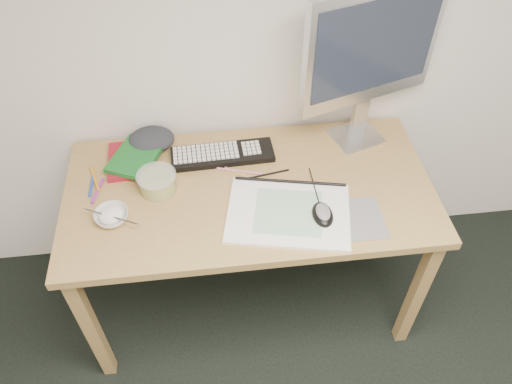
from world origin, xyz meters
TOP-DOWN VIEW (x-y plane):
  - desk at (-0.27, 1.43)m, footprint 1.40×0.70m
  - mousepad at (0.09, 1.23)m, footprint 0.22×0.20m
  - sketchpad at (-0.14, 1.28)m, footprint 0.49×0.40m
  - keyboard at (-0.35, 1.62)m, footprint 0.42×0.15m
  - monitor at (0.21, 1.67)m, footprint 0.54×0.22m
  - mouse at (-0.02, 1.25)m, footprint 0.08×0.12m
  - rice_bowl at (-0.77, 1.33)m, footprint 0.13×0.13m
  - chopsticks at (-0.76, 1.31)m, footprint 0.20×0.11m
  - fruit_tub at (-0.61, 1.47)m, footprint 0.15×0.15m
  - book_red at (-0.73, 1.63)m, footprint 0.17×0.22m
  - book_green at (-0.70, 1.63)m, footprint 0.24×0.27m
  - cloth_lump at (-0.64, 1.72)m, footprint 0.18×0.16m
  - pencil_pink at (-0.29, 1.52)m, footprint 0.17×0.06m
  - pencil_tan at (-0.29, 1.50)m, footprint 0.13×0.11m
  - pencil_black at (-0.20, 1.49)m, footprint 0.19×0.04m
  - marker_blue at (-0.86, 1.52)m, footprint 0.01×0.12m
  - marker_orange at (-0.85, 1.54)m, footprint 0.05×0.14m
  - marker_purple at (-0.84, 1.48)m, footprint 0.04×0.13m

SIDE VIEW (x-z plane):
  - desk at x=-0.27m, z-range 0.29..1.04m
  - mousepad at x=0.09m, z-range 0.75..0.75m
  - pencil_tan at x=-0.29m, z-range 0.75..0.76m
  - pencil_pink at x=-0.29m, z-range 0.75..0.76m
  - pencil_black at x=-0.20m, z-range 0.75..0.76m
  - marker_blue at x=-0.86m, z-range 0.75..0.76m
  - marker_purple at x=-0.84m, z-range 0.75..0.76m
  - sketchpad at x=-0.14m, z-range 0.75..0.76m
  - marker_orange at x=-0.85m, z-range 0.75..0.76m
  - book_red at x=-0.73m, z-range 0.75..0.77m
  - keyboard at x=-0.35m, z-range 0.75..0.77m
  - rice_bowl at x=-0.77m, z-range 0.75..0.79m
  - book_green at x=-0.70m, z-range 0.77..0.79m
  - cloth_lump at x=-0.64m, z-range 0.75..0.82m
  - mouse at x=-0.02m, z-range 0.76..0.80m
  - fruit_tub at x=-0.61m, z-range 0.75..0.82m
  - chopsticks at x=-0.76m, z-range 0.78..0.80m
  - monitor at x=0.21m, z-range 0.83..1.48m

